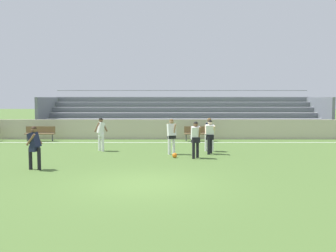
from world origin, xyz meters
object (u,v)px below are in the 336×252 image
at_px(bench_near_bin, 41,132).
at_px(bench_far_left, 199,132).
at_px(player_white_deep_cover, 196,137).
at_px(soccer_ball, 175,155).
at_px(player_dark_on_ball, 35,144).
at_px(player_white_overlapping, 172,133).
at_px(player_white_trailing_run, 210,134).
at_px(player_dark_wide_left, 210,131).
at_px(bleacher_stand, 184,115).
at_px(player_white_challenging, 101,131).

bearing_deg(bench_near_bin, bench_far_left, 0.00).
xyz_separation_m(player_white_deep_cover, soccer_ball, (-0.92, 0.12, -0.85)).
xyz_separation_m(bench_near_bin, player_dark_on_ball, (2.96, -9.30, 0.40)).
relative_size(player_white_overlapping, soccer_ball, 7.56).
xyz_separation_m(bench_far_left, bench_near_bin, (-9.78, 0.00, 0.00)).
bearing_deg(player_white_trailing_run, bench_far_left, 90.74).
distance_m(player_white_overlapping, player_dark_wide_left, 2.13).
xyz_separation_m(bleacher_stand, bench_far_left, (0.78, -4.35, -0.88)).
bearing_deg(player_dark_on_ball, player_white_challenging, 72.14).
xyz_separation_m(bench_far_left, player_dark_wide_left, (0.15, -4.50, 0.44)).
bearing_deg(player_white_deep_cover, player_dark_on_ball, -156.66).
height_order(player_white_trailing_run, player_white_challenging, player_white_challenging).
distance_m(bench_far_left, player_white_deep_cover, 6.71).
distance_m(bench_near_bin, soccer_ball, 10.48).
distance_m(player_dark_on_ball, player_white_deep_cover, 6.67).
bearing_deg(player_white_challenging, player_dark_on_ball, -107.86).
bearing_deg(player_white_challenging, player_white_deep_cover, -26.30).
xyz_separation_m(bleacher_stand, player_dark_on_ball, (-6.04, -13.66, -0.48)).
height_order(bench_near_bin, player_dark_on_ball, player_dark_on_ball).
xyz_separation_m(player_white_trailing_run, player_white_challenging, (-5.31, 1.03, 0.04)).
bearing_deg(player_white_overlapping, soccer_ball, -82.97).
bearing_deg(player_white_challenging, soccer_ball, -30.40).
height_order(player_white_challenging, soccer_ball, player_white_challenging).
bearing_deg(soccer_ball, bleacher_stand, 85.64).
distance_m(bench_far_left, player_white_overlapping, 5.78).
height_order(player_dark_wide_left, player_white_deep_cover, player_dark_wide_left).
relative_size(bench_near_bin, soccer_ball, 8.18).
relative_size(bench_far_left, soccer_ball, 8.18).
relative_size(player_white_deep_cover, soccer_ball, 7.35).
height_order(bench_near_bin, player_white_challenging, player_white_challenging).
height_order(bench_near_bin, soccer_ball, bench_near_bin).
bearing_deg(bench_near_bin, player_white_overlapping, -34.32).
xyz_separation_m(player_white_challenging, player_white_deep_cover, (4.55, -2.25, -0.04)).
bearing_deg(player_dark_on_ball, player_white_overlapping, 36.85).
bearing_deg(bleacher_stand, player_dark_wide_left, -84.05).
bearing_deg(player_dark_wide_left, bench_near_bin, 155.63).
distance_m(bleacher_stand, player_white_deep_cover, 11.02).
xyz_separation_m(player_white_overlapping, player_dark_on_ball, (-5.08, -3.81, -0.04)).
xyz_separation_m(bleacher_stand, player_white_challenging, (-4.47, -8.76, -0.43)).
relative_size(bleacher_stand, player_white_trailing_run, 12.33).
height_order(player_white_trailing_run, soccer_ball, player_white_trailing_run).
height_order(bench_near_bin, player_white_deep_cover, player_white_deep_cover).
bearing_deg(player_dark_on_ball, soccer_ball, 27.91).
bearing_deg(bench_near_bin, player_white_trailing_run, -28.89).
xyz_separation_m(bench_far_left, soccer_ball, (-1.61, -6.54, -0.44)).
distance_m(bench_far_left, bench_near_bin, 9.78).
xyz_separation_m(bleacher_stand, soccer_ball, (-0.83, -10.89, -1.32)).
relative_size(player_white_challenging, player_white_deep_cover, 1.03).
bearing_deg(player_white_challenging, player_dark_wide_left, -0.93).
height_order(player_white_trailing_run, player_white_deep_cover, player_white_deep_cover).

